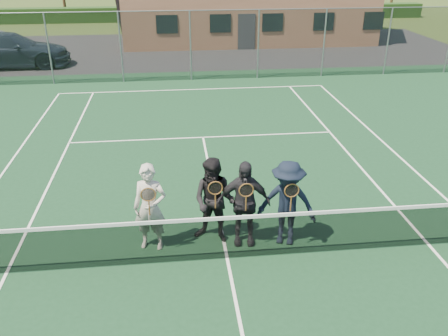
{
  "coord_description": "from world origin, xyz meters",
  "views": [
    {
      "loc": [
        -0.91,
        -7.49,
        5.53
      ],
      "look_at": [
        0.11,
        1.5,
        1.25
      ],
      "focal_mm": 38.0,
      "sensor_mm": 36.0,
      "label": 1
    }
  ],
  "objects_px": {
    "car_c": "(10,50)",
    "player_c": "(244,203)",
    "tennis_net": "(227,236)",
    "player_b": "(214,201)",
    "player_a": "(150,207)",
    "player_d": "(287,203)"
  },
  "relations": [
    {
      "from": "car_c",
      "to": "player_c",
      "type": "relative_size",
      "value": 3.17
    },
    {
      "from": "tennis_net",
      "to": "player_c",
      "type": "relative_size",
      "value": 6.49
    },
    {
      "from": "player_b",
      "to": "player_c",
      "type": "relative_size",
      "value": 1.0
    },
    {
      "from": "tennis_net",
      "to": "player_c",
      "type": "bearing_deg",
      "value": 54.21
    },
    {
      "from": "player_b",
      "to": "player_c",
      "type": "distance_m",
      "value": 0.59
    },
    {
      "from": "tennis_net",
      "to": "player_c",
      "type": "xyz_separation_m",
      "value": [
        0.39,
        0.54,
        0.38
      ]
    },
    {
      "from": "player_a",
      "to": "player_d",
      "type": "xyz_separation_m",
      "value": [
        2.67,
        -0.14,
        -0.0
      ]
    },
    {
      "from": "car_c",
      "to": "tennis_net",
      "type": "xyz_separation_m",
      "value": [
        8.75,
        -17.07,
        -0.29
      ]
    },
    {
      "from": "car_c",
      "to": "player_c",
      "type": "bearing_deg",
      "value": -153.31
    },
    {
      "from": "car_c",
      "to": "player_c",
      "type": "height_order",
      "value": "player_c"
    },
    {
      "from": "tennis_net",
      "to": "player_d",
      "type": "height_order",
      "value": "player_d"
    },
    {
      "from": "player_a",
      "to": "player_b",
      "type": "xyz_separation_m",
      "value": [
        1.26,
        0.12,
        -0.0
      ]
    },
    {
      "from": "player_a",
      "to": "player_c",
      "type": "height_order",
      "value": "same"
    },
    {
      "from": "player_a",
      "to": "car_c",
      "type": "bearing_deg",
      "value": 113.9
    },
    {
      "from": "tennis_net",
      "to": "player_a",
      "type": "height_order",
      "value": "player_a"
    },
    {
      "from": "tennis_net",
      "to": "player_a",
      "type": "distance_m",
      "value": 1.59
    },
    {
      "from": "car_c",
      "to": "player_d",
      "type": "bearing_deg",
      "value": -151.28
    },
    {
      "from": "tennis_net",
      "to": "player_b",
      "type": "distance_m",
      "value": 0.81
    },
    {
      "from": "player_b",
      "to": "player_c",
      "type": "bearing_deg",
      "value": -14.82
    },
    {
      "from": "player_c",
      "to": "player_d",
      "type": "xyz_separation_m",
      "value": [
        0.85,
        -0.11,
        -0.0
      ]
    },
    {
      "from": "car_c",
      "to": "tennis_net",
      "type": "bearing_deg",
      "value": -155.12
    },
    {
      "from": "car_c",
      "to": "player_b",
      "type": "bearing_deg",
      "value": -154.63
    }
  ]
}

